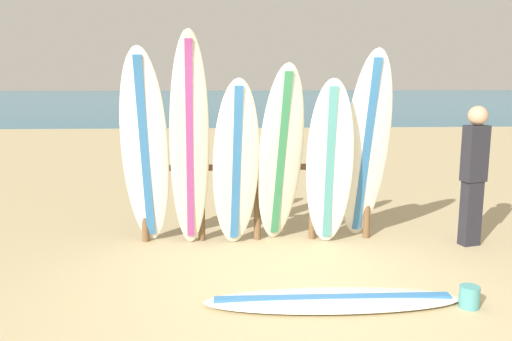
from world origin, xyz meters
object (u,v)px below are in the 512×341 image
surfboard_leaning_right (366,150)px  small_boat_offshore (342,105)px  surfboard_rack (257,189)px  beachgoer_standing (474,170)px  surfboard_leaning_center_right (330,165)px  sand_bucket (469,297)px  surfboard_lying_on_sand (333,300)px  surfboard_leaning_far_left (145,150)px  surfboard_leaning_center_left (236,165)px  surfboard_leaning_left (190,144)px  surfboard_leaning_center (281,157)px

surfboard_leaning_right → small_boat_offshore: size_ratio=1.11×
surfboard_rack → beachgoer_standing: bearing=-8.0°
surfboard_leaning_center_right → surfboard_leaning_right: 0.50m
surfboard_leaning_center_right → small_boat_offshore: size_ratio=0.96×
small_boat_offshore → sand_bucket: 34.31m
surfboard_lying_on_sand → beachgoer_standing: beachgoer_standing is taller
surfboard_leaning_far_left → surfboard_leaning_center_right: (2.21, -0.16, -0.18)m
surfboard_leaning_right → surfboard_rack: bearing=166.9°
surfboard_leaning_right → sand_bucket: surfboard_leaning_right is taller
surfboard_lying_on_sand → small_boat_offshore: bearing=77.4°
surfboard_leaning_center_left → surfboard_leaning_left: bearing=-176.8°
surfboard_rack → sand_bucket: size_ratio=14.76×
surfboard_leaning_left → surfboard_leaning_center_right: (1.67, -0.04, -0.27)m
surfboard_rack → surfboard_leaning_center_left: bearing=-129.1°
surfboard_leaning_center → beachgoer_standing: (2.38, -0.11, -0.17)m
surfboard_leaning_center_right → beachgoer_standing: bearing=1.4°
surfboard_leaning_center → small_boat_offshore: 32.80m
surfboard_leaning_right → sand_bucket: (0.50, -1.85, -1.10)m
surfboard_leaning_far_left → surfboard_leaning_left: bearing=-11.7°
surfboard_leaning_left → surfboard_leaning_center: surfboard_leaning_left is taller
surfboard_leaning_center_left → surfboard_leaning_center: 0.56m
surfboard_leaning_far_left → sand_bucket: size_ratio=12.09×
surfboard_leaning_center_left → sand_bucket: 2.92m
surfboard_leaning_left → surfboard_leaning_center: bearing=5.6°
surfboard_leaning_center_left → surfboard_leaning_center_right: (1.12, -0.07, 0.00)m
surfboard_leaning_center → sand_bucket: (1.54, -1.89, -1.03)m
surfboard_leaning_right → small_boat_offshore: surfboard_leaning_right is taller
surfboard_leaning_left → surfboard_leaning_center_left: bearing=3.2°
surfboard_rack → surfboard_lying_on_sand: surfboard_rack is taller
surfboard_leaning_right → sand_bucket: 2.21m
surfboard_leaning_center → beachgoer_standing: bearing=-2.6°
surfboard_leaning_left → surfboard_lying_on_sand: size_ratio=1.09×
surfboard_leaning_center_right → sand_bucket: size_ratio=10.32×
surfboard_leaning_far_left → surfboard_leaning_left: 0.56m
surfboard_leaning_center → sand_bucket: size_ratio=11.18×
surfboard_leaning_far_left → surfboard_leaning_center: surfboard_leaning_far_left is taller
surfboard_rack → small_boat_offshore: surfboard_rack is taller
surfboard_leaning_center → surfboard_leaning_center_right: bearing=-14.6°
surfboard_leaning_center_right → surfboard_lying_on_sand: bearing=-99.3°
surfboard_leaning_center_left → sand_bucket: bearing=-41.0°
surfboard_leaning_center → surfboard_leaning_right: surfboard_leaning_right is taller
surfboard_leaning_center → surfboard_lying_on_sand: 2.08m
surfboard_leaning_left → sand_bucket: surfboard_leaning_left is taller
surfboard_leaning_center_left → surfboard_leaning_center: bearing=8.0°
surfboard_rack → surfboard_leaning_center: 0.59m
surfboard_leaning_far_left → surfboard_lying_on_sand: (1.95, -1.75, -1.18)m
surfboard_leaning_center_left → surfboard_leaning_right: (1.58, 0.03, 0.17)m
surfboard_leaning_left → surfboard_leaning_center: (1.09, 0.11, -0.18)m
beachgoer_standing → surfboard_lying_on_sand: bearing=-141.6°
surfboard_leaning_left → surfboard_lying_on_sand: bearing=-49.3°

